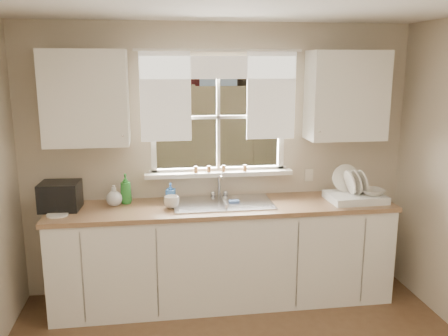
{
  "coord_description": "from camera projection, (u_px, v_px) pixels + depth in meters",
  "views": [
    {
      "loc": [
        -0.58,
        -2.31,
        2.13
      ],
      "look_at": [
        0.0,
        1.65,
        1.25
      ],
      "focal_mm": 38.0,
      "sensor_mm": 36.0,
      "label": 1
    }
  ],
  "objects": [
    {
      "name": "room_walls",
      "position": [
        272.0,
        241.0,
        2.44
      ],
      "size": [
        3.62,
        4.02,
        2.5
      ],
      "color": "beige",
      "rests_on": "ground"
    },
    {
      "name": "window",
      "position": [
        219.0,
        135.0,
        4.39
      ],
      "size": [
        1.38,
        0.16,
        1.06
      ],
      "color": "white",
      "rests_on": "room_walls"
    },
    {
      "name": "curtains",
      "position": [
        219.0,
        86.0,
        4.24
      ],
      "size": [
        1.5,
        0.03,
        0.81
      ],
      "color": "white",
      "rests_on": "room_walls"
    },
    {
      "name": "base_cabinets",
      "position": [
        224.0,
        255.0,
        4.3
      ],
      "size": [
        3.0,
        0.62,
        0.87
      ],
      "primitive_type": "cube",
      "color": "white",
      "rests_on": "ground"
    },
    {
      "name": "countertop",
      "position": [
        224.0,
        207.0,
        4.2
      ],
      "size": [
        3.04,
        0.65,
        0.04
      ],
      "primitive_type": "cube",
      "color": "#8D6846",
      "rests_on": "base_cabinets"
    },
    {
      "name": "upper_cabinet_left",
      "position": [
        86.0,
        98.0,
        3.98
      ],
      "size": [
        0.7,
        0.33,
        0.8
      ],
      "primitive_type": "cube",
      "color": "white",
      "rests_on": "room_walls"
    },
    {
      "name": "upper_cabinet_right",
      "position": [
        346.0,
        96.0,
        4.3
      ],
      "size": [
        0.7,
        0.33,
        0.8
      ],
      "primitive_type": "cube",
      "color": "white",
      "rests_on": "room_walls"
    },
    {
      "name": "wall_outlet",
      "position": [
        309.0,
        175.0,
        4.58
      ],
      "size": [
        0.08,
        0.01,
        0.12
      ],
      "primitive_type": "cube",
      "color": "beige",
      "rests_on": "room_walls"
    },
    {
      "name": "sill_jars",
      "position": [
        218.0,
        169.0,
        4.39
      ],
      "size": [
        0.5,
        0.04,
        0.06
      ],
      "color": "brown",
      "rests_on": "window"
    },
    {
      "name": "backyard",
      "position": [
        205.0,
        1.0,
        10.25
      ],
      "size": [
        20.0,
        10.0,
        6.13
      ],
      "color": "#335421",
      "rests_on": "ground"
    },
    {
      "name": "sink",
      "position": [
        223.0,
        211.0,
        4.25
      ],
      "size": [
        0.88,
        0.52,
        0.4
      ],
      "color": "#B7B7BC",
      "rests_on": "countertop"
    },
    {
      "name": "dish_rack",
      "position": [
        355.0,
        194.0,
        4.31
      ],
      "size": [
        0.51,
        0.39,
        0.31
      ],
      "color": "silver",
      "rests_on": "countertop"
    },
    {
      "name": "bowl",
      "position": [
        372.0,
        192.0,
        4.27
      ],
      "size": [
        0.24,
        0.24,
        0.05
      ],
      "primitive_type": "imported",
      "rotation": [
        0.0,
        0.0,
        0.13
      ],
      "color": "beige",
      "rests_on": "dish_rack"
    },
    {
      "name": "soap_bottle_a",
      "position": [
        126.0,
        189.0,
        4.22
      ],
      "size": [
        0.12,
        0.12,
        0.27
      ],
      "primitive_type": "imported",
      "rotation": [
        0.0,
        0.0,
        0.13
      ],
      "color": "#2B852E",
      "rests_on": "countertop"
    },
    {
      "name": "soap_bottle_b",
      "position": [
        171.0,
        193.0,
        4.26
      ],
      "size": [
        0.1,
        0.1,
        0.18
      ],
      "primitive_type": "imported",
      "rotation": [
        0.0,
        0.0,
        -0.2
      ],
      "color": "#2F66B3",
      "rests_on": "countertop"
    },
    {
      "name": "soap_bottle_c",
      "position": [
        114.0,
        195.0,
        4.16
      ],
      "size": [
        0.18,
        0.18,
        0.18
      ],
      "primitive_type": "imported",
      "rotation": [
        0.0,
        0.0,
        0.35
      ],
      "color": "beige",
      "rests_on": "countertop"
    },
    {
      "name": "saucer",
      "position": [
        57.0,
        215.0,
        3.9
      ],
      "size": [
        0.18,
        0.18,
        0.01
      ],
      "primitive_type": "cylinder",
      "color": "white",
      "rests_on": "countertop"
    },
    {
      "name": "cup",
      "position": [
        171.0,
        202.0,
        4.09
      ],
      "size": [
        0.18,
        0.18,
        0.11
      ],
      "primitive_type": "imported",
      "rotation": [
        0.0,
        0.0,
        0.41
      ],
      "color": "beige",
      "rests_on": "countertop"
    },
    {
      "name": "black_appliance",
      "position": [
        60.0,
        196.0,
        4.04
      ],
      "size": [
        0.34,
        0.3,
        0.24
      ],
      "primitive_type": "cube",
      "rotation": [
        0.0,
        0.0,
        -0.06
      ],
      "color": "black",
      "rests_on": "countertop"
    }
  ]
}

